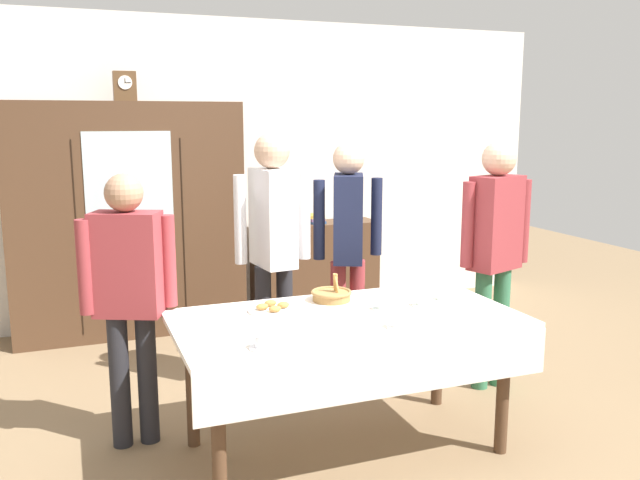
% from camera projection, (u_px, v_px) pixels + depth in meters
% --- Properties ---
extents(ground_plane, '(12.00, 12.00, 0.00)m').
position_uv_depth(ground_plane, '(332.00, 433.00, 3.93)').
color(ground_plane, '#846B4C').
rests_on(ground_plane, ground).
extents(back_wall, '(6.40, 0.10, 2.70)m').
position_uv_depth(back_wall, '(225.00, 170.00, 6.12)').
color(back_wall, silver).
rests_on(back_wall, ground).
extents(dining_table, '(1.86, 0.97, 0.77)m').
position_uv_depth(dining_table, '(349.00, 336.00, 3.59)').
color(dining_table, '#4C3321').
rests_on(dining_table, ground).
extents(wall_cabinet, '(1.90, 0.46, 1.96)m').
position_uv_depth(wall_cabinet, '(129.00, 220.00, 5.60)').
color(wall_cabinet, '#4C3321').
rests_on(wall_cabinet, ground).
extents(mantel_clock, '(0.18, 0.11, 0.24)m').
position_uv_depth(mantel_clock, '(125.00, 86.00, 5.41)').
color(mantel_clock, brown).
rests_on(mantel_clock, wall_cabinet).
extents(bookshelf_low, '(1.19, 0.35, 0.85)m').
position_uv_depth(bookshelf_low, '(315.00, 267.00, 6.34)').
color(bookshelf_low, '#4C3321').
rests_on(bookshelf_low, ground).
extents(book_stack, '(0.15, 0.21, 0.08)m').
position_uv_depth(book_stack, '(315.00, 219.00, 6.26)').
color(book_stack, '#2D5184').
rests_on(book_stack, bookshelf_low).
extents(tea_cup_near_left, '(0.13, 0.13, 0.06)m').
position_uv_depth(tea_cup_near_left, '(443.00, 296.00, 3.91)').
color(tea_cup_near_left, silver).
rests_on(tea_cup_near_left, dining_table).
extents(tea_cup_mid_right, '(0.13, 0.13, 0.06)m').
position_uv_depth(tea_cup_mid_right, '(384.00, 305.00, 3.72)').
color(tea_cup_mid_right, silver).
rests_on(tea_cup_mid_right, dining_table).
extents(tea_cup_far_right, '(0.13, 0.13, 0.06)m').
position_uv_depth(tea_cup_far_right, '(263.00, 343.00, 3.10)').
color(tea_cup_far_right, white).
rests_on(tea_cup_far_right, dining_table).
extents(tea_cup_mid_left, '(0.13, 0.13, 0.06)m').
position_uv_depth(tea_cup_mid_left, '(424.00, 301.00, 3.79)').
color(tea_cup_mid_left, silver).
rests_on(tea_cup_mid_left, dining_table).
extents(tea_cup_center, '(0.13, 0.13, 0.06)m').
position_uv_depth(tea_cup_center, '(399.00, 323.00, 3.40)').
color(tea_cup_center, white).
rests_on(tea_cup_center, dining_table).
extents(bread_basket, '(0.24, 0.24, 0.16)m').
position_uv_depth(bread_basket, '(332.00, 295.00, 3.91)').
color(bread_basket, '#9E7542').
rests_on(bread_basket, dining_table).
extents(pastry_plate, '(0.28, 0.28, 0.05)m').
position_uv_depth(pastry_plate, '(273.00, 309.00, 3.70)').
color(pastry_plate, white).
rests_on(pastry_plate, dining_table).
extents(spoon_front_edge, '(0.12, 0.02, 0.01)m').
position_uv_depth(spoon_front_edge, '(293.00, 325.00, 3.45)').
color(spoon_front_edge, silver).
rests_on(spoon_front_edge, dining_table).
extents(spoon_far_right, '(0.12, 0.02, 0.01)m').
position_uv_depth(spoon_far_right, '(463.00, 317.00, 3.58)').
color(spoon_far_right, silver).
rests_on(spoon_far_right, dining_table).
extents(person_near_right_end, '(0.52, 0.41, 1.66)m').
position_uv_depth(person_near_right_end, '(348.00, 235.00, 4.72)').
color(person_near_right_end, '#933338').
rests_on(person_near_right_end, ground).
extents(person_by_cabinet, '(0.52, 0.31, 1.68)m').
position_uv_depth(person_by_cabinet, '(495.00, 240.00, 4.44)').
color(person_by_cabinet, '#33704C').
rests_on(person_by_cabinet, ground).
extents(person_behind_table_right, '(0.52, 0.33, 1.54)m').
position_uv_depth(person_behind_table_right, '(129.00, 285.00, 3.64)').
color(person_behind_table_right, '#232328').
rests_on(person_behind_table_right, ground).
extents(person_behind_table_left, '(0.52, 0.38, 1.73)m').
position_uv_depth(person_behind_table_left, '(273.00, 235.00, 4.40)').
color(person_behind_table_left, '#232328').
rests_on(person_behind_table_left, ground).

